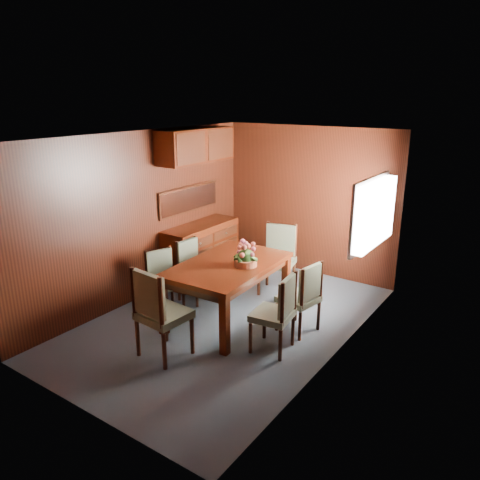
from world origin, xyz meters
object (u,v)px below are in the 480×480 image
Objects in this scene: sideboard at (201,251)px; chair_left_near at (163,277)px; chair_head at (158,309)px; chair_right_near at (278,309)px; flower_centerpiece at (246,255)px; dining_table at (228,271)px.

sideboard reaches higher than chair_left_near.
chair_head reaches higher than chair_left_near.
sideboard is 1.48× the size of chair_right_near.
dining_table is at bearing -168.33° from flower_centerpiece.
chair_right_near is (1.84, -0.05, 0.05)m from chair_left_near.
flower_centerpiece is (1.45, -0.88, 0.48)m from sideboard.
dining_table is 0.36m from flower_centerpiece.
flower_centerpiece reaches higher than chair_left_near.
chair_left_near is at bearing -75.37° from sideboard.
sideboard is 2.44m from chair_head.
flower_centerpiece is (1.14, 0.34, 0.46)m from chair_left_near.
chair_right_near is at bearing -22.09° from dining_table.
sideboard reaches higher than dining_table.
chair_head is at bearing -103.85° from flower_centerpiece.
chair_right_near is 0.90m from flower_centerpiece.
sideboard is 2.50m from chair_right_near.
sideboard is at bearing 52.20° from chair_right_near.
sideboard is at bearing 139.90° from dining_table.
dining_table is 1.60× the size of chair_head.
chair_head is at bearing 123.56° from chair_right_near.
chair_left_near is 0.80× the size of chair_head.
chair_right_near is (2.16, -1.26, 0.07)m from sideboard.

